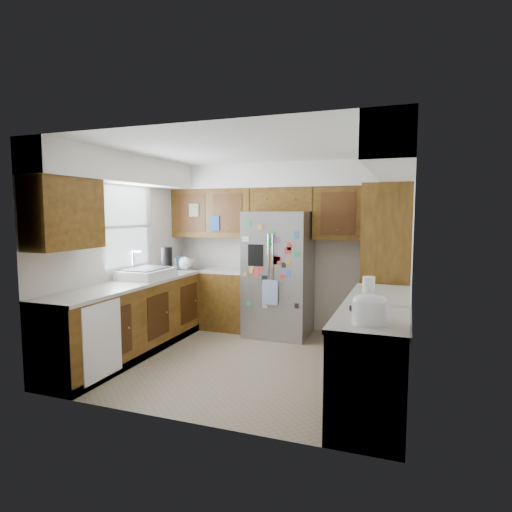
# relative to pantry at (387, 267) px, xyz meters

# --- Properties ---
(floor) EXTENTS (3.60, 3.60, 0.00)m
(floor) POSITION_rel_pantry_xyz_m (-1.50, -1.15, -1.07)
(floor) COLOR gray
(floor) RESTS_ON ground
(room_shell) EXTENTS (3.64, 3.24, 2.52)m
(room_shell) POSITION_rel_pantry_xyz_m (-1.61, -0.79, 0.75)
(room_shell) COLOR silver
(room_shell) RESTS_ON ground
(left_counter_run) EXTENTS (1.36, 3.20, 0.92)m
(left_counter_run) POSITION_rel_pantry_xyz_m (-2.86, -1.12, -0.65)
(left_counter_run) COLOR #41280C
(left_counter_run) RESTS_ON ground
(right_counter_run) EXTENTS (0.63, 2.25, 0.92)m
(right_counter_run) POSITION_rel_pantry_xyz_m (0.00, -1.62, -0.65)
(right_counter_run) COLOR #41280C
(right_counter_run) RESTS_ON ground
(pantry) EXTENTS (0.60, 0.90, 2.15)m
(pantry) POSITION_rel_pantry_xyz_m (0.00, 0.00, 0.00)
(pantry) COLOR #41280C
(pantry) RESTS_ON ground
(fridge) EXTENTS (0.90, 0.79, 1.80)m
(fridge) POSITION_rel_pantry_xyz_m (-1.50, 0.05, -0.17)
(fridge) COLOR gray
(fridge) RESTS_ON ground
(bridge_cabinet) EXTENTS (0.96, 0.34, 0.35)m
(bridge_cabinet) POSITION_rel_pantry_xyz_m (-1.50, 0.28, 0.90)
(bridge_cabinet) COLOR #41280C
(bridge_cabinet) RESTS_ON fridge
(fridge_top_items) EXTENTS (0.83, 0.35, 0.31)m
(fridge_top_items) POSITION_rel_pantry_xyz_m (-1.56, 0.27, 1.21)
(fridge_top_items) COLOR #1229B2
(fridge_top_items) RESTS_ON bridge_cabinet
(sink_assembly) EXTENTS (0.52, 0.70, 0.37)m
(sink_assembly) POSITION_rel_pantry_xyz_m (-3.00, -1.05, -0.09)
(sink_assembly) COLOR white
(sink_assembly) RESTS_ON left_counter_run
(left_counter_clutter) EXTENTS (0.33, 0.89, 0.38)m
(left_counter_clutter) POSITION_rel_pantry_xyz_m (-2.98, -0.33, -0.02)
(left_counter_clutter) COLOR black
(left_counter_clutter) RESTS_ON left_counter_run
(rice_cooker) EXTENTS (0.29, 0.28, 0.24)m
(rice_cooker) POSITION_rel_pantry_xyz_m (-0.00, -2.46, -0.03)
(rice_cooker) COLOR white
(rice_cooker) RESTS_ON right_counter_run
(paper_towel) EXTENTS (0.12, 0.12, 0.26)m
(paper_towel) POSITION_rel_pantry_xyz_m (-0.08, -1.69, -0.03)
(paper_towel) COLOR white
(paper_towel) RESTS_ON right_counter_run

